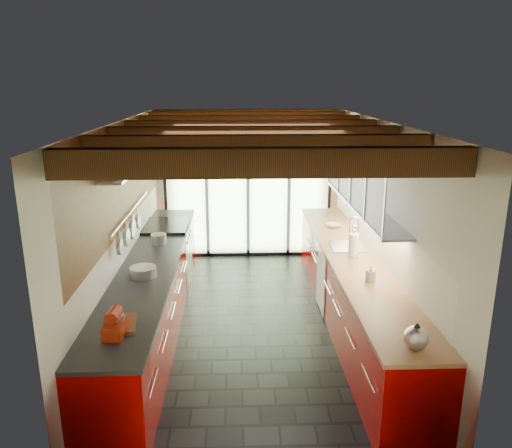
{
  "coord_description": "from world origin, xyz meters",
  "views": [
    {
      "loc": [
        -0.2,
        -5.89,
        3.06
      ],
      "look_at": [
        0.05,
        0.4,
        1.25
      ],
      "focal_mm": 35.0,
      "sensor_mm": 36.0,
      "label": 1
    }
  ],
  "objects_px": {
    "paper_towel": "(353,245)",
    "soap_bottle": "(371,274)",
    "kettle": "(416,337)",
    "bowl": "(334,225)",
    "stand_mixer": "(115,324)"
  },
  "relations": [
    {
      "from": "paper_towel",
      "to": "soap_bottle",
      "type": "distance_m",
      "value": 0.85
    },
    {
      "from": "kettle",
      "to": "bowl",
      "type": "distance_m",
      "value": 3.59
    },
    {
      "from": "stand_mixer",
      "to": "soap_bottle",
      "type": "height_order",
      "value": "stand_mixer"
    },
    {
      "from": "paper_towel",
      "to": "soap_bottle",
      "type": "relative_size",
      "value": 1.86
    },
    {
      "from": "kettle",
      "to": "soap_bottle",
      "type": "distance_m",
      "value": 1.44
    },
    {
      "from": "kettle",
      "to": "bowl",
      "type": "xyz_separation_m",
      "value": [
        0.0,
        3.59,
        -0.08
      ]
    },
    {
      "from": "kettle",
      "to": "paper_towel",
      "type": "relative_size",
      "value": 0.8
    },
    {
      "from": "soap_bottle",
      "to": "bowl",
      "type": "xyz_separation_m",
      "value": [
        0.0,
        2.15,
        -0.07
      ]
    },
    {
      "from": "kettle",
      "to": "paper_towel",
      "type": "distance_m",
      "value": 2.28
    },
    {
      "from": "kettle",
      "to": "soap_bottle",
      "type": "height_order",
      "value": "kettle"
    },
    {
      "from": "bowl",
      "to": "soap_bottle",
      "type": "bearing_deg",
      "value": -90.0
    },
    {
      "from": "kettle",
      "to": "soap_bottle",
      "type": "bearing_deg",
      "value": 90.0
    },
    {
      "from": "paper_towel",
      "to": "soap_bottle",
      "type": "height_order",
      "value": "paper_towel"
    },
    {
      "from": "kettle",
      "to": "paper_towel",
      "type": "bearing_deg",
      "value": 90.0
    },
    {
      "from": "kettle",
      "to": "paper_towel",
      "type": "height_order",
      "value": "paper_towel"
    }
  ]
}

